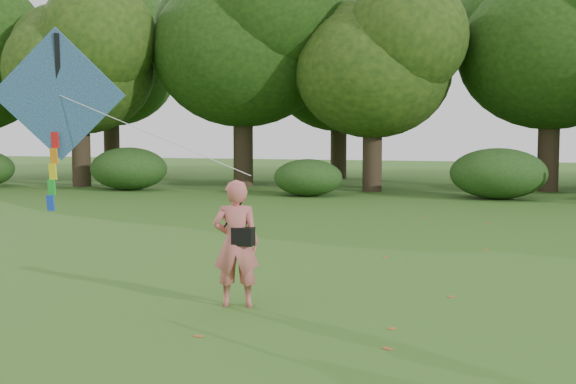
# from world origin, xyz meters

# --- Properties ---
(ground) EXTENTS (100.00, 100.00, 0.00)m
(ground) POSITION_xyz_m (0.00, 0.00, 0.00)
(ground) COLOR #265114
(ground) RESTS_ON ground
(man_kite_flyer) EXTENTS (0.76, 0.60, 1.84)m
(man_kite_flyer) POSITION_xyz_m (-0.72, 0.04, 0.92)
(man_kite_flyer) COLOR #C5605D
(man_kite_flyer) RESTS_ON ground
(crossbody_bag) EXTENTS (0.43, 0.20, 0.72)m
(crossbody_bag) POSITION_xyz_m (-0.61, 0.01, 1.04)
(crossbody_bag) COLOR black
(crossbody_bag) RESTS_ON ground
(flying_kite) EXTENTS (4.55, 1.07, 2.97)m
(flying_kite) POSITION_xyz_m (-3.99, 0.68, 3.05)
(flying_kite) COLOR #2461A0
(flying_kite) RESTS_ON ground
(tree_line) EXTENTS (54.70, 15.30, 9.48)m
(tree_line) POSITION_xyz_m (1.67, 22.88, 5.60)
(tree_line) COLOR #3A2D1E
(tree_line) RESTS_ON ground
(shrub_band) EXTENTS (39.15, 3.22, 1.88)m
(shrub_band) POSITION_xyz_m (-0.72, 17.60, 0.86)
(shrub_band) COLOR #264919
(shrub_band) RESTS_ON ground
(fallen_leaves) EXTENTS (5.33, 15.01, 0.01)m
(fallen_leaves) POSITION_xyz_m (1.48, 2.95, 0.01)
(fallen_leaves) COLOR brown
(fallen_leaves) RESTS_ON ground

